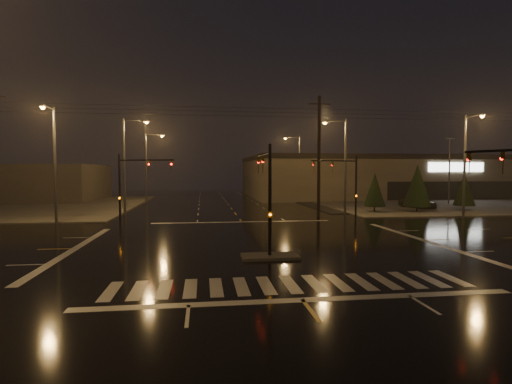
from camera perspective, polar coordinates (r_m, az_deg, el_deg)
ground at (r=25.26m, az=0.45°, el=-7.45°), size 140.00×140.00×0.00m
sidewalk_ne at (r=64.21m, az=23.83°, el=-1.29°), size 36.00×36.00×0.12m
median_island at (r=21.37m, az=1.98°, el=-9.17°), size 3.00×1.60×0.15m
crosswalk at (r=16.63m, az=4.94°, el=-12.99°), size 15.00×2.60×0.01m
stop_bar_near at (r=14.77m, az=6.69°, el=-15.07°), size 16.00×0.50×0.01m
stop_bar_far at (r=36.06m, az=-2.02°, el=-4.29°), size 16.00×0.50×0.01m
parking_lot at (r=65.34m, az=28.49°, el=-1.35°), size 50.00×24.00×0.08m
retail_building at (r=80.40m, az=20.98°, el=2.27°), size 60.20×28.30×7.20m
signal_mast_median at (r=21.82m, az=1.59°, el=0.82°), size 0.25×4.59×6.00m
signal_mast_ne at (r=37.09m, az=12.88°, el=1.71°), size 4.84×1.86×6.00m
signal_mast_nw at (r=35.25m, az=-17.44°, el=1.58°), size 4.84×1.86×6.00m
streetlight_1 at (r=43.30m, az=-17.92°, el=4.47°), size 2.77×0.32×10.00m
streetlight_2 at (r=59.11m, az=-15.15°, el=4.08°), size 2.77×0.32×10.00m
streetlight_3 at (r=43.19m, az=12.28°, el=4.55°), size 2.77×0.32×10.00m
streetlight_4 at (r=62.36m, az=5.99°, el=4.11°), size 2.77×0.32×10.00m
streetlight_5 at (r=37.92m, az=-26.98°, el=4.52°), size 0.32×2.77×10.00m
streetlight_6 at (r=43.95m, az=27.91°, el=4.25°), size 0.32×2.77×10.00m
utility_pole_1 at (r=40.30m, az=8.98°, el=5.17°), size 2.20×0.32×12.00m
conifer_0 at (r=45.86m, az=16.59°, el=0.33°), size 2.37×2.37×4.40m
conifer_1 at (r=47.69m, az=22.05°, el=0.91°), size 2.98×2.98×5.35m
conifer_2 at (r=50.81m, az=27.62°, el=0.33°), size 2.33×2.33×4.34m
car_parked at (r=52.38m, az=22.00°, el=-1.30°), size 2.95×5.32×1.71m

